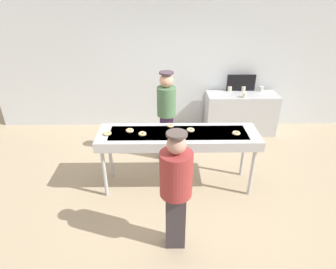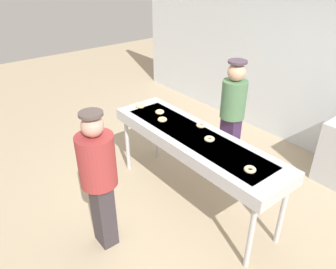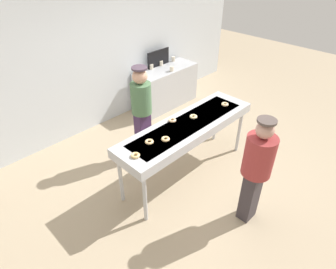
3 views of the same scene
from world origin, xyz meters
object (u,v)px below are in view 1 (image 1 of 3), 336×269
object	(u,v)px
plain_donut_5	(142,134)
prep_counter	(240,113)
fryer_conveyor	(178,137)
plain_donut_3	(130,131)
plain_donut_2	(236,133)
paper_cup_2	(243,89)
paper_cup_3	(245,95)
plain_donut_4	(191,130)
menu_display	(241,83)
paper_cup_0	(261,89)
worker_baker	(166,111)
plain_donut_0	(170,125)
paper_cup_1	(230,89)
plain_donut_1	(107,133)
customer_waiting	(176,185)

from	to	relation	value
plain_donut_5	prep_counter	xyz separation A→B (m)	(2.01, 2.00, -0.55)
fryer_conveyor	plain_donut_3	distance (m)	0.75
fryer_conveyor	plain_donut_2	distance (m)	0.87
paper_cup_2	paper_cup_3	distance (m)	0.42
plain_donut_4	menu_display	world-z (taller)	menu_display
paper_cup_0	plain_donut_2	bearing A→B (deg)	-115.58
paper_cup_0	menu_display	bearing A→B (deg)	176.19
worker_baker	paper_cup_3	size ratio (longest dim) A/B	16.26
plain_donut_0	plain_donut_4	xyz separation A→B (m)	(0.31, -0.16, 0.00)
paper_cup_2	menu_display	size ratio (longest dim) A/B	0.17
fryer_conveyor	plain_donut_4	size ratio (longest dim) A/B	20.24
fryer_conveyor	paper_cup_0	distance (m)	2.88
plain_donut_3	paper_cup_1	bearing A→B (deg)	46.89
plain_donut_4	paper_cup_2	world-z (taller)	plain_donut_4
plain_donut_2	paper_cup_0	distance (m)	2.45
fryer_conveyor	prep_counter	distance (m)	2.47
prep_counter	plain_donut_1	bearing A→B (deg)	-141.98
plain_donut_4	paper_cup_2	size ratio (longest dim) A/B	1.17
fryer_conveyor	paper_cup_2	distance (m)	2.65
menu_display	worker_baker	bearing A→B (deg)	-141.23
plain_donut_2	customer_waiting	size ratio (longest dim) A/B	0.08
plain_donut_1	paper_cup_0	xyz separation A→B (m)	(2.99, 2.19, -0.05)
plain_donut_0	plain_donut_5	distance (m)	0.51
plain_donut_1	prep_counter	distance (m)	3.26
fryer_conveyor	prep_counter	size ratio (longest dim) A/B	1.62
plain_donut_0	plain_donut_2	distance (m)	1.02
plain_donut_0	fryer_conveyor	bearing A→B (deg)	-61.61
customer_waiting	prep_counter	size ratio (longest dim) A/B	1.06
plain_donut_0	paper_cup_2	distance (m)	2.55
worker_baker	paper_cup_0	bearing A→B (deg)	-143.16
paper_cup_3	plain_donut_1	bearing A→B (deg)	-144.58
prep_counter	paper_cup_2	distance (m)	0.55
menu_display	plain_donut_1	bearing A→B (deg)	-138.74
fryer_conveyor	customer_waiting	world-z (taller)	customer_waiting
plain_donut_4	paper_cup_2	distance (m)	2.49
plain_donut_3	plain_donut_0	bearing A→B (deg)	15.07
plain_donut_3	plain_donut_2	bearing A→B (deg)	-3.80
plain_donut_4	menu_display	distance (m)	2.48
plain_donut_5	plain_donut_1	bearing A→B (deg)	177.89
customer_waiting	paper_cup_1	world-z (taller)	customer_waiting
plain_donut_2	paper_cup_1	size ratio (longest dim) A/B	1.17
plain_donut_4	customer_waiting	bearing A→B (deg)	-101.99
paper_cup_1	plain_donut_3	bearing A→B (deg)	-133.11
plain_donut_4	paper_cup_1	size ratio (longest dim) A/B	1.17
fryer_conveyor	plain_donut_1	distance (m)	1.07
plain_donut_0	worker_baker	bearing A→B (deg)	95.01
fryer_conveyor	plain_donut_0	size ratio (longest dim) A/B	20.24
paper_cup_1	prep_counter	bearing A→B (deg)	-41.39
plain_donut_4	fryer_conveyor	bearing A→B (deg)	-164.72
plain_donut_5	paper_cup_1	distance (m)	2.83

